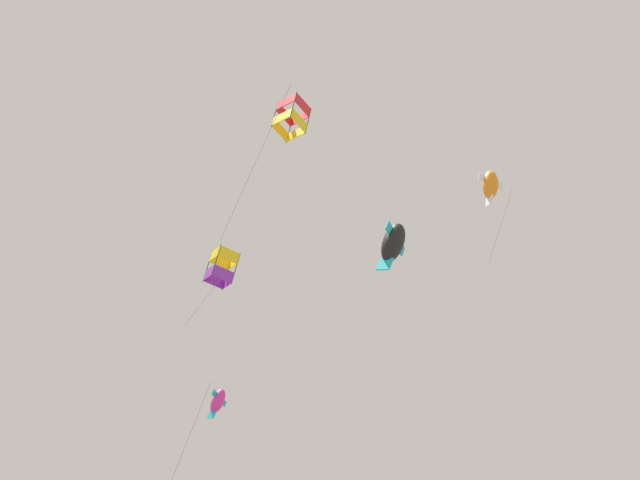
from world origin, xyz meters
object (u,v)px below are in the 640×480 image
kite_fish_far_centre (393,243)px  kite_fish_low_drifter (490,185)px  kite_box_near_left (291,118)px  kite_box_near_right (222,267)px  kite_fish_upper_right (218,401)px

kite_fish_far_centre → kite_fish_low_drifter: bearing=-107.8°
kite_box_near_left → kite_fish_far_centre: 7.88m
kite_box_near_left → kite_fish_far_centre: bearing=-23.3°
kite_box_near_right → kite_fish_far_centre: 8.77m
kite_fish_far_centre → kite_fish_upper_right: bearing=94.2°
kite_fish_upper_right → kite_fish_far_centre: kite_fish_far_centre is taller
kite_box_near_left → kite_box_near_right: (2.27, -6.41, -4.00)m
kite_box_near_right → kite_fish_far_centre: (-7.27, 4.56, -1.80)m
kite_fish_upper_right → kite_fish_far_centre: 10.29m
kite_fish_low_drifter → kite_fish_upper_right: kite_fish_low_drifter is taller
kite_fish_upper_right → kite_box_near_right: bearing=94.0°
kite_box_near_left → kite_fish_far_centre: (-4.99, -1.85, -5.81)m
kite_box_near_left → kite_box_near_right: kite_box_near_left is taller
kite_box_near_right → kite_fish_upper_right: 8.27m
kite_box_near_left → kite_fish_upper_right: kite_box_near_left is taller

